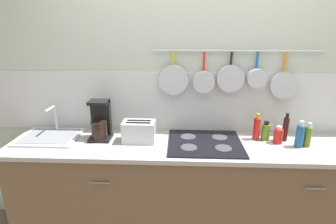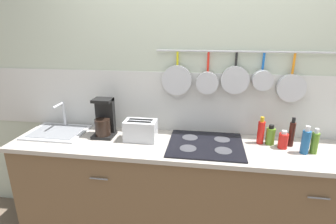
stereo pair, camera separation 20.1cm
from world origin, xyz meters
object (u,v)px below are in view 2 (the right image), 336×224
Objects in this scene: bottle_dish_soap at (270,136)px; bottle_hot_sauce at (305,141)px; bottle_vinegar at (283,140)px; bottle_sesame_oil at (291,134)px; bottle_olive_oil at (260,132)px; coffee_maker at (104,121)px; bottle_cooking_wine at (314,142)px; toaster at (140,130)px.

bottle_dish_soap is 0.25m from bottle_hot_sauce.
bottle_sesame_oil is (0.07, 0.05, 0.04)m from bottle_vinegar.
bottle_olive_oil is 1.37× the size of bottle_dish_soap.
coffee_maker reaches higher than bottle_vinegar.
bottle_sesame_oil is 0.13m from bottle_hot_sauce.
coffee_maker is 1.68× the size of bottle_cooking_wine.
bottle_sesame_oil is at bearing -3.69° from bottle_olive_oil.
bottle_cooking_wine is (0.07, 0.02, -0.01)m from bottle_hot_sauce.
bottle_dish_soap is at bearing 4.34° from toaster.
bottle_vinegar is at bearing 166.09° from bottle_cooking_wine.
bottle_cooking_wine is (0.20, -0.05, 0.02)m from bottle_vinegar.
bottle_vinegar is 0.74× the size of bottle_cooking_wine.
toaster is 1.19m from bottle_sesame_oil.
coffee_maker is at bearing 176.52° from bottle_hot_sauce.
bottle_hot_sauce is (0.13, -0.07, 0.03)m from bottle_vinegar.
bottle_hot_sauce is 0.07m from bottle_cooking_wine.
bottle_hot_sauce is at bearing -24.52° from bottle_olive_oil.
coffee_maker is 1.39× the size of bottle_sesame_oil.
bottle_olive_oil is 0.23m from bottle_sesame_oil.
bottle_dish_soap is at bearing -5.27° from bottle_olive_oil.
coffee_maker is 1.29m from bottle_olive_oil.
coffee_maker reaches higher than toaster.
bottle_cooking_wine is at bearing -13.91° from bottle_vinegar.
toaster is at bearing -179.04° from bottle_vinegar.
coffee_maker reaches higher than bottle_olive_oil.
bottle_sesame_oil is (0.15, -0.01, 0.03)m from bottle_dish_soap.
bottle_olive_oil is at bearing 5.08° from toaster.
bottle_vinegar is 0.61× the size of bottle_sesame_oil.
bottle_cooking_wine reaches higher than bottle_dish_soap.
bottle_cooking_wine is at bearing 13.04° from bottle_hot_sauce.
bottle_sesame_oil is 0.17m from bottle_cooking_wine.
bottle_sesame_oil is 1.21× the size of bottle_cooking_wine.
bottle_cooking_wine is at bearing -37.61° from bottle_sesame_oil.
bottle_hot_sauce reaches higher than bottle_dish_soap.
bottle_olive_oil is 0.17m from bottle_vinegar.
bottle_hot_sauce reaches higher than bottle_vinegar.
bottle_olive_oil is 0.08m from bottle_dish_soap.
bottle_olive_oil reaches higher than bottle_hot_sauce.
bottle_hot_sauce is at bearing -30.10° from bottle_dish_soap.
bottle_olive_oil is 1.14× the size of bottle_cooking_wine.
toaster is 1.25m from bottle_hot_sauce.
coffee_maker reaches higher than bottle_cooking_wine.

